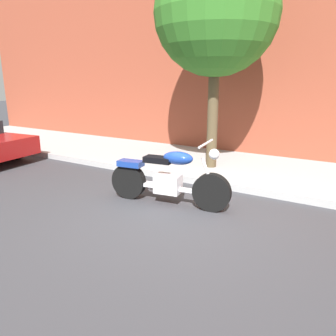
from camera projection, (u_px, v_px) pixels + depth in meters
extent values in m
plane|color=#38383D|center=(178.00, 214.00, 5.28)|extent=(60.00, 60.00, 0.00)
cube|color=#A6A6A6|center=(240.00, 169.00, 7.69)|extent=(22.08, 2.90, 0.14)
cylinder|color=black|center=(212.00, 192.00, 5.31)|extent=(0.65, 0.22, 0.64)
cylinder|color=black|center=(129.00, 181.00, 5.90)|extent=(0.65, 0.22, 0.64)
cube|color=silver|center=(168.00, 184.00, 5.59)|extent=(0.47, 0.34, 0.32)
cube|color=silver|center=(168.00, 188.00, 5.61)|extent=(1.38, 0.27, 0.06)
ellipsoid|color=navy|center=(178.00, 158.00, 5.40)|extent=(0.55, 0.33, 0.22)
cube|color=black|center=(158.00, 160.00, 5.56)|extent=(0.51, 0.30, 0.10)
cube|color=navy|center=(131.00, 163.00, 5.79)|extent=(0.47, 0.30, 0.10)
cylinder|color=silver|center=(209.00, 175.00, 5.26)|extent=(0.28, 0.09, 0.58)
cylinder|color=silver|center=(206.00, 143.00, 5.15)|extent=(0.13, 0.70, 0.04)
sphere|color=silver|center=(214.00, 154.00, 5.14)|extent=(0.17, 0.17, 0.17)
cylinder|color=silver|center=(159.00, 185.00, 5.86)|extent=(0.80, 0.20, 0.09)
cylinder|color=black|center=(14.00, 148.00, 8.79)|extent=(0.66, 0.28, 0.64)
cylinder|color=#4D3F2A|center=(213.00, 114.00, 7.29)|extent=(0.24, 0.24, 2.72)
sphere|color=#337525|center=(216.00, 12.00, 6.75)|extent=(2.60, 2.60, 2.60)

